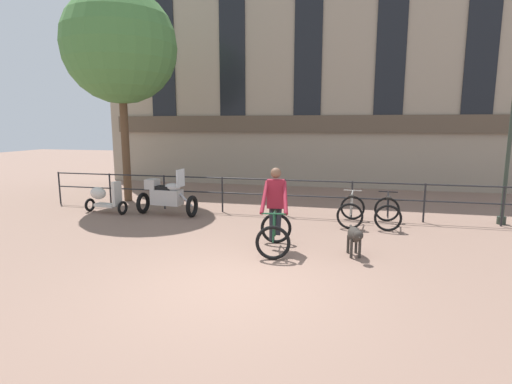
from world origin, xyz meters
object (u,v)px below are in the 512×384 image
parked_bicycle_mid_left (387,213)px  street_lamp (512,122)px  cyclist_with_bike (275,213)px  dog (355,236)px  parked_bicycle_near_lamp (351,211)px  parked_scooter (104,198)px  parked_motorcycle (166,196)px

parked_bicycle_mid_left → street_lamp: 3.83m
cyclist_with_bike → dog: 1.66m
parked_bicycle_near_lamp → parked_bicycle_mid_left: 0.90m
parked_scooter → street_lamp: size_ratio=0.28×
parked_motorcycle → dog: bearing=-111.4°
dog → parked_bicycle_mid_left: parked_bicycle_mid_left is taller
cyclist_with_bike → dog: (1.62, -0.12, -0.34)m
parked_bicycle_near_lamp → street_lamp: bearing=-162.9°
dog → parked_scooter: 7.53m
parked_bicycle_mid_left → parked_scooter: (-7.98, -0.28, 0.10)m
cyclist_with_bike → dog: size_ratio=1.97×
cyclist_with_bike → parked_motorcycle: cyclist_with_bike is taller
parked_bicycle_near_lamp → parked_bicycle_mid_left: same height
dog → parked_bicycle_near_lamp: size_ratio=0.75×
parked_motorcycle → parked_bicycle_near_lamp: bearing=-84.3°
dog → parked_scooter: parked_scooter is taller
parked_motorcycle → parked_bicycle_mid_left: size_ratio=1.52×
dog → parked_motorcycle: (-5.23, 2.52, 0.14)m
street_lamp → parked_motorcycle: bearing=-173.4°
cyclist_with_bike → dog: bearing=-11.4°
cyclist_with_bike → parked_bicycle_near_lamp: 3.00m
cyclist_with_bike → parked_bicycle_mid_left: cyclist_with_bike is taller
cyclist_with_bike → parked_bicycle_mid_left: size_ratio=1.48×
parked_motorcycle → parked_bicycle_mid_left: bearing=-84.5°
dog → parked_scooter: size_ratio=0.65×
dog → parked_motorcycle: parked_motorcycle is taller
cyclist_with_bike → parked_bicycle_mid_left: (2.46, 2.54, -0.41)m
cyclist_with_bike → parked_scooter: 5.98m
dog → parked_bicycle_mid_left: 2.78m
cyclist_with_bike → parked_scooter: (-5.53, 2.26, -0.30)m
parked_bicycle_near_lamp → street_lamp: size_ratio=0.24×
parked_bicycle_mid_left → parked_scooter: size_ratio=0.87×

